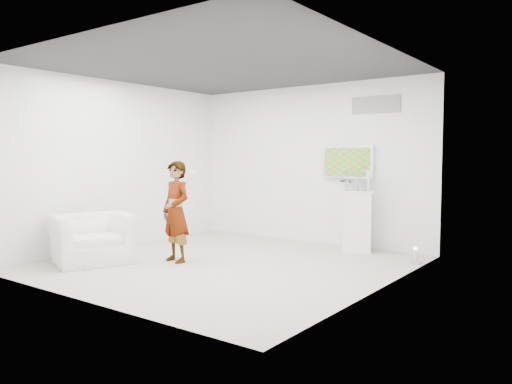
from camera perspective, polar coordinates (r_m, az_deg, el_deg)
room at (r=7.60m, az=-3.55°, el=2.96°), size 5.01×5.01×3.00m
tv at (r=9.21m, az=10.45°, el=3.40°), size 1.00×0.08×0.60m
logo_decal at (r=9.08m, az=13.52°, el=9.67°), size 0.90×0.02×0.30m
person at (r=7.87m, az=-9.13°, el=-2.24°), size 0.63×0.47×1.58m
armchair at (r=8.21m, az=-18.30°, el=-5.05°), size 1.36×1.44×0.75m
pedestal at (r=8.82m, az=11.51°, el=-3.28°), size 0.68×0.68×1.06m
floor_uplight at (r=8.11m, az=17.75°, el=-6.95°), size 0.18×0.18×0.25m
vitrine at (r=8.76m, az=11.58°, el=1.33°), size 0.42×0.42×0.36m
console at (r=8.76m, az=11.57°, el=0.83°), size 0.08×0.16×0.21m
wii_remote at (r=7.71m, az=-7.21°, el=2.36°), size 0.06×0.14×0.03m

